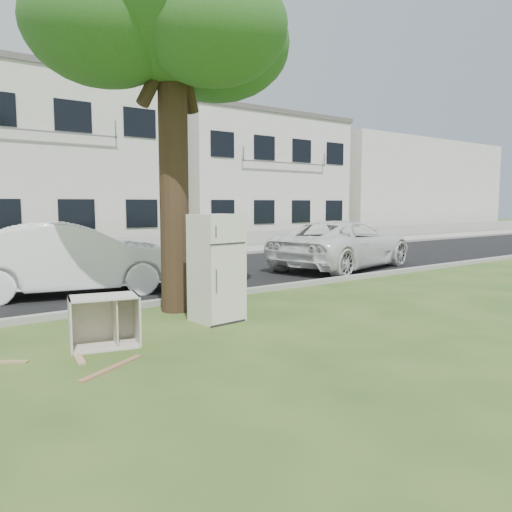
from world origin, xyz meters
TOP-DOWN VIEW (x-y plane):
  - ground at (0.00, 0.00)m, footprint 120.00×120.00m
  - road at (0.00, 6.00)m, footprint 120.00×7.00m
  - kerb_near at (0.00, 2.45)m, footprint 120.00×0.18m
  - kerb_far at (0.00, 9.55)m, footprint 120.00×0.18m
  - sidewalk at (0.00, 11.00)m, footprint 120.00×2.80m
  - low_wall at (0.00, 12.60)m, footprint 120.00×0.15m
  - street_tree at (-0.40, 1.80)m, footprint 3.80×3.80m
  - townhouse_center at (0.00, 17.50)m, footprint 11.22×8.16m
  - townhouse_right at (12.00, 17.50)m, footprint 10.20×8.16m
  - filler_right at (26.00, 18.00)m, footprint 16.00×9.00m
  - fridge at (-0.20, 0.66)m, footprint 0.83×0.78m
  - cabinet at (-2.34, 0.27)m, footprint 1.05×0.79m
  - plank_a at (-2.61, -0.72)m, footprint 0.99×0.60m
  - plank_c at (-2.80, 0.06)m, footprint 0.23×0.86m
  - car_center at (-1.45, 4.72)m, footprint 5.16×2.77m
  - car_right at (6.77, 4.25)m, footprint 5.82×3.64m

SIDE VIEW (x-z plane):
  - ground at x=0.00m, z-range 0.00..0.00m
  - kerb_near at x=0.00m, z-range -0.06..0.06m
  - kerb_far at x=0.00m, z-range -0.06..0.06m
  - road at x=0.00m, z-range 0.00..0.01m
  - sidewalk at x=0.00m, z-range 0.00..0.01m
  - plank_a at x=-2.61m, z-range 0.00..0.02m
  - plank_c at x=-2.80m, z-range 0.00..0.02m
  - low_wall at x=0.00m, z-range 0.00..0.70m
  - cabinet at x=-2.34m, z-range 0.00..0.74m
  - car_right at x=6.77m, z-range 0.00..1.50m
  - car_center at x=-1.45m, z-range 0.00..1.61m
  - fridge at x=-0.20m, z-range 0.00..1.85m
  - filler_right at x=26.00m, z-range 0.00..6.40m
  - townhouse_right at x=12.00m, z-range 0.00..6.84m
  - townhouse_center at x=0.00m, z-range 0.00..7.44m
  - street_tree at x=-0.40m, z-range 1.98..9.01m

